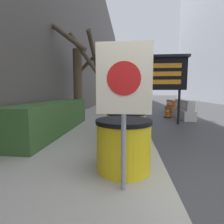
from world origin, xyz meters
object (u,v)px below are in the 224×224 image
warning_sign (124,90)px  barrel_drum_foreground (124,145)px  barrel_drum_middle (126,129)px  jersey_barrier_white (184,110)px  message_board (156,74)px  traffic_light_near_curb (142,75)px  barrel_drum_back (126,121)px  jersey_barrier_orange_far (172,107)px  traffic_cone_near (168,112)px

warning_sign → barrel_drum_foreground: bearing=91.3°
barrel_drum_foreground → barrel_drum_middle: same height
warning_sign → jersey_barrier_white: 7.63m
message_board → traffic_light_near_curb: traffic_light_near_curb is taller
barrel_drum_middle → traffic_light_near_curb: size_ratio=0.21×
barrel_drum_foreground → jersey_barrier_white: (2.84, 6.46, -0.14)m
barrel_drum_back → barrel_drum_foreground: bearing=-90.2°
traffic_light_near_curb → warning_sign: bearing=-94.9°
warning_sign → jersey_barrier_white: bearing=68.0°
message_board → jersey_barrier_orange_far: size_ratio=1.55×
barrel_drum_foreground → traffic_cone_near: 7.03m
message_board → jersey_barrier_white: message_board is taller
barrel_drum_middle → message_board: bearing=73.0°
barrel_drum_foreground → traffic_light_near_curb: bearing=84.8°
traffic_light_near_curb → message_board: bearing=-91.0°
barrel_drum_middle → traffic_cone_near: (2.10, 5.62, -0.26)m
barrel_drum_middle → warning_sign: (-0.01, -1.64, 0.83)m
jersey_barrier_orange_far → traffic_cone_near: 2.26m
jersey_barrier_white → traffic_light_near_curb: 8.79m
traffic_light_near_curb → barrel_drum_foreground: bearing=-95.2°
barrel_drum_back → traffic_cone_near: bearing=65.0°
barrel_drum_back → jersey_barrier_white: 5.14m
barrel_drum_back → traffic_cone_near: (2.11, 4.53, -0.26)m
barrel_drum_middle → traffic_cone_near: bearing=69.5°
barrel_drum_middle → traffic_light_near_curb: bearing=84.5°
warning_sign → traffic_light_near_curb: size_ratio=0.43×
barrel_drum_middle → jersey_barrier_orange_far: bearing=70.0°
barrel_drum_back → message_board: bearing=66.4°
warning_sign → jersey_barrier_orange_far: size_ratio=0.97×
jersey_barrier_white → message_board: bearing=-135.4°
barrel_drum_back → message_board: message_board is taller
jersey_barrier_white → jersey_barrier_orange_far: bearing=90.0°
jersey_barrier_white → traffic_cone_near: (-0.72, 0.24, -0.12)m
barrel_drum_middle → jersey_barrier_white: barrel_drum_middle is taller
warning_sign → traffic_light_near_curb: traffic_light_near_curb is taller
barrel_drum_back → warning_sign: bearing=-89.9°
jersey_barrier_white → traffic_light_near_curb: traffic_light_near_curb is taller
barrel_drum_foreground → barrel_drum_middle: (0.02, 1.08, 0.00)m
barrel_drum_foreground → traffic_cone_near: barrel_drum_foreground is taller
barrel_drum_middle → barrel_drum_foreground: bearing=-91.0°
barrel_drum_foreground → message_board: size_ratio=0.30×
jersey_barrier_white → traffic_cone_near: size_ratio=3.45×
message_board → jersey_barrier_white: bearing=44.6°
jersey_barrier_white → warning_sign: bearing=-112.0°
message_board → traffic_light_near_curb: size_ratio=0.69×
message_board → traffic_light_near_curb: 9.98m
barrel_drum_back → barrel_drum_middle: bearing=-89.4°
jersey_barrier_white → traffic_light_near_curb: (-1.51, 8.28, 2.52)m
barrel_drum_back → traffic_cone_near: size_ratio=1.40×
traffic_cone_near → message_board: bearing=-116.8°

